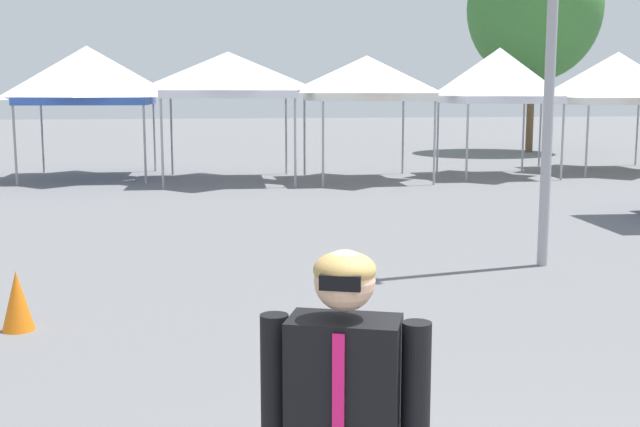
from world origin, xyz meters
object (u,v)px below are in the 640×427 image
Objects in this scene: canopy_tent_center at (88,75)px; tree_behind_tents_left at (534,8)px; traffic_cone_near_barrier at (17,301)px; canopy_tent_behind_left at (228,75)px; canopy_tent_right_of_center at (367,78)px; canopy_tent_far_right at (499,76)px; canopy_tent_far_left at (617,78)px.

tree_behind_tents_left is (15.91, 7.03, 2.75)m from canopy_tent_center.
traffic_cone_near_barrier is (0.96, -14.65, -2.50)m from canopy_tent_center.
canopy_tent_behind_left reaches higher than canopy_tent_right_of_center.
traffic_cone_near_barrier is at bearing -124.59° from tree_behind_tents_left.
canopy_tent_behind_left is 1.01× the size of canopy_tent_far_right.
tree_behind_tents_left reaches higher than canopy_tent_center.
canopy_tent_right_of_center reaches higher than traffic_cone_near_barrier.
canopy_tent_center reaches higher than traffic_cone_near_barrier.
canopy_tent_far_right is 1.00× the size of canopy_tent_far_left.
canopy_tent_far_right is at bearing 0.27° from canopy_tent_behind_left.
canopy_tent_far_right is at bearing 52.35° from traffic_cone_near_barrier.
canopy_tent_center is at bearing 166.55° from canopy_tent_right_of_center.
canopy_tent_far_left is at bearing -94.99° from tree_behind_tents_left.
canopy_tent_behind_left is 1.09× the size of canopy_tent_right_of_center.
canopy_tent_center reaches higher than canopy_tent_behind_left.
canopy_tent_right_of_center is 3.90m from canopy_tent_far_right.
canopy_tent_behind_left is 13.82m from traffic_cone_near_barrier.
canopy_tent_far_right is at bearing 6.64° from canopy_tent_right_of_center.
traffic_cone_near_barrier is (-10.29, -13.34, -2.50)m from canopy_tent_far_right.
canopy_tent_far_left is (7.88, 1.27, 0.05)m from canopy_tent_right_of_center.
canopy_tent_far_right is at bearing -6.66° from canopy_tent_center.
tree_behind_tents_left is at bearing 85.01° from canopy_tent_far_left.
canopy_tent_behind_left is at bearing -19.82° from canopy_tent_center.
canopy_tent_far_left is at bearing 11.52° from canopy_tent_far_right.
tree_behind_tents_left is (0.66, 7.53, 2.79)m from canopy_tent_far_left.
canopy_tent_center is 14.89m from traffic_cone_near_barrier.
canopy_tent_behind_left is at bearing -179.73° from canopy_tent_far_right.
tree_behind_tents_left is at bearing 60.79° from canopy_tent_far_right.
canopy_tent_center reaches higher than canopy_tent_far_right.
canopy_tent_right_of_center is (7.37, -1.76, -0.09)m from canopy_tent_center.
traffic_cone_near_barrier is at bearing -127.65° from canopy_tent_far_right.
canopy_tent_far_left reaches higher than canopy_tent_behind_left.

